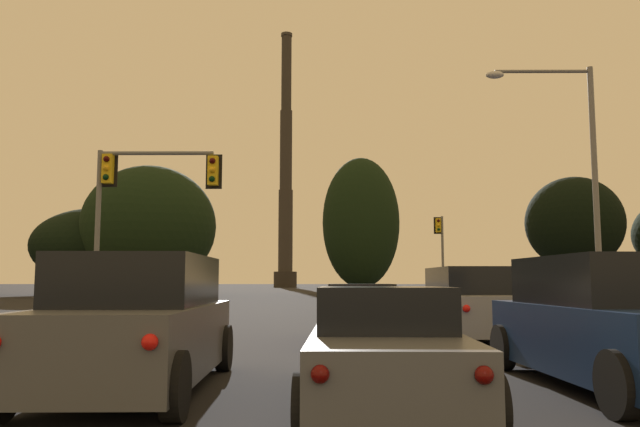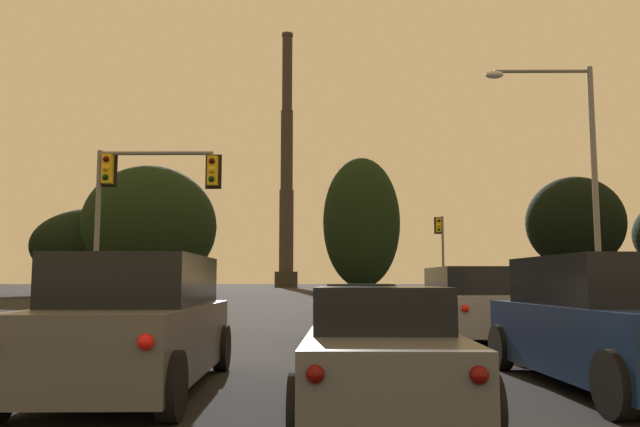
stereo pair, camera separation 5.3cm
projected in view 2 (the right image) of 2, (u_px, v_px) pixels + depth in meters
The scene contains 13 objects.
suv_right_lane_second at pixel (609, 324), 8.80m from camera, with size 2.29×4.97×1.86m.
sedan_center_lane_second at pixel (381, 347), 7.84m from camera, with size 2.11×4.75×1.43m.
suv_left_lane_second at pixel (136, 325), 8.65m from camera, with size 2.22×4.95×1.86m.
suv_right_lane_front at pixel (470, 304), 16.25m from camera, with size 2.29×4.97×1.86m.
sedan_center_lane_front at pixel (360, 314), 15.55m from camera, with size 2.08×4.74×1.43m.
traffic_light_far_right at pixel (441, 245), 45.64m from camera, with size 0.78×0.50×6.25m.
traffic_light_overhead_left at pixel (138, 192), 22.04m from camera, with size 4.52×0.50×6.13m.
street_lamp at pixel (577, 164), 21.51m from camera, with size 3.76×0.36×8.98m.
smokestack at pixel (287, 186), 145.11m from camera, with size 5.30×5.30×60.39m.
treeline_far_left at pixel (575, 223), 65.37m from camera, with size 10.11×9.10×12.43m.
treeline_far_right at pixel (149, 227), 63.91m from camera, with size 13.67×12.31×13.34m.
treeline_center_left at pixel (361, 222), 65.57m from camera, with size 8.09×7.28×14.52m.
treeline_left_mid at pixel (98, 246), 66.87m from camera, with size 13.96×12.56×9.27m.
Camera 2 is at (-0.57, -1.74, 1.50)m, focal length 35.00 mm.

